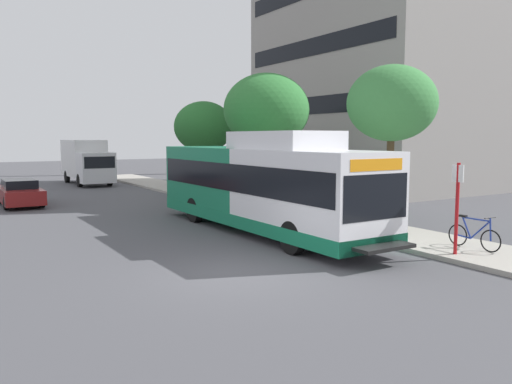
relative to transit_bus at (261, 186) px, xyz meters
name	(u,v)px	position (x,y,z in m)	size (l,w,h in m)	color
ground_plane	(135,227)	(-3.60, 3.47, -1.70)	(120.00, 120.00, 0.00)	#4C4C51
sidewalk_curb	(310,217)	(3.40, 1.47, -1.63)	(3.00, 56.00, 0.14)	#A8A399
transit_bus	(261,186)	(0.00, 0.00, 0.00)	(2.58, 12.25, 3.65)	white
bus_stop_sign_pole	(457,201)	(2.45, -6.42, -0.05)	(0.10, 0.36, 2.60)	red
bicycle_parked	(474,235)	(3.49, -6.28, -1.14)	(0.52, 1.76, 1.02)	black
street_tree_near_stop	(392,104)	(4.52, -1.92, 2.98)	(3.32, 3.32, 5.98)	#4C3823
street_tree_mid_block	(266,110)	(4.23, 6.16, 3.10)	(4.32, 4.32, 6.51)	#4C3823
street_tree_far_block	(204,127)	(4.19, 13.22, 2.39)	(3.68, 3.68, 5.53)	#4C3823
parked_car_far_lane	(20,193)	(-6.49, 12.58, -1.04)	(1.80, 4.50, 1.33)	maroon
box_truck_background	(86,161)	(-0.62, 23.12, 0.04)	(2.32, 7.01, 3.25)	silver
lattice_comm_tower	(274,70)	(18.01, 25.97, 8.24)	(1.10, 1.10, 29.82)	#B7B7BC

